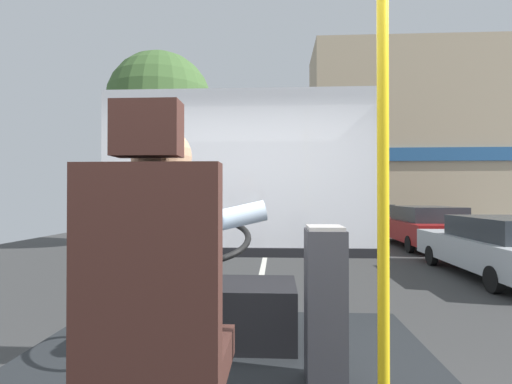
{
  "coord_description": "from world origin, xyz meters",
  "views": [
    {
      "loc": [
        0.32,
        -1.8,
        1.63
      ],
      "look_at": [
        0.14,
        1.45,
        1.66
      ],
      "focal_mm": 27.52,
      "sensor_mm": 36.0,
      "label": 1
    }
  ],
  "objects_px": {
    "bus_driver": "(166,261)",
    "parked_car_black": "(371,217)",
    "steering_console": "(216,309)",
    "parked_car_red": "(424,226)",
    "handrail_pole": "(383,168)",
    "fare_box": "(325,306)",
    "parked_car_silver": "(508,246)",
    "driver_seat": "(156,324)"
  },
  "relations": [
    {
      "from": "steering_console",
      "to": "parked_car_black",
      "type": "xyz_separation_m",
      "value": [
        4.83,
        15.93,
        -0.21
      ]
    },
    {
      "from": "handrail_pole",
      "to": "steering_console",
      "type": "bearing_deg",
      "value": 124.42
    },
    {
      "from": "bus_driver",
      "to": "parked_car_black",
      "type": "xyz_separation_m",
      "value": [
        4.83,
        17.14,
        -0.74
      ]
    },
    {
      "from": "parked_car_black",
      "to": "parked_car_silver",
      "type": "bearing_deg",
      "value": -89.12
    },
    {
      "from": "bus_driver",
      "to": "handrail_pole",
      "type": "height_order",
      "value": "handrail_pole"
    },
    {
      "from": "steering_console",
      "to": "parked_car_red",
      "type": "height_order",
      "value": "steering_console"
    },
    {
      "from": "parked_car_red",
      "to": "bus_driver",
      "type": "bearing_deg",
      "value": -114.37
    },
    {
      "from": "steering_console",
      "to": "fare_box",
      "type": "height_order",
      "value": "steering_console"
    },
    {
      "from": "steering_console",
      "to": "driver_seat",
      "type": "bearing_deg",
      "value": -90.0
    },
    {
      "from": "steering_console",
      "to": "parked_car_black",
      "type": "bearing_deg",
      "value": 73.14
    },
    {
      "from": "fare_box",
      "to": "parked_car_silver",
      "type": "bearing_deg",
      "value": 53.91
    },
    {
      "from": "steering_console",
      "to": "parked_car_silver",
      "type": "xyz_separation_m",
      "value": [
        4.99,
        5.34,
        -0.23
      ]
    },
    {
      "from": "fare_box",
      "to": "parked_car_black",
      "type": "height_order",
      "value": "fare_box"
    },
    {
      "from": "bus_driver",
      "to": "parked_car_red",
      "type": "bearing_deg",
      "value": 65.63
    },
    {
      "from": "driver_seat",
      "to": "parked_car_silver",
      "type": "bearing_deg",
      "value": 53.19
    },
    {
      "from": "steering_console",
      "to": "handrail_pole",
      "type": "relative_size",
      "value": 0.5
    },
    {
      "from": "handrail_pole",
      "to": "parked_car_silver",
      "type": "height_order",
      "value": "handrail_pole"
    },
    {
      "from": "parked_car_silver",
      "to": "parked_car_red",
      "type": "xyz_separation_m",
      "value": [
        0.11,
        4.7,
        0.04
      ]
    },
    {
      "from": "handrail_pole",
      "to": "parked_car_black",
      "type": "distance_m",
      "value": 17.62
    },
    {
      "from": "bus_driver",
      "to": "fare_box",
      "type": "xyz_separation_m",
      "value": [
        0.68,
        0.64,
        -0.34
      ]
    },
    {
      "from": "driver_seat",
      "to": "fare_box",
      "type": "relative_size",
      "value": 1.55
    },
    {
      "from": "steering_console",
      "to": "parked_car_red",
      "type": "bearing_deg",
      "value": 63.08
    },
    {
      "from": "handrail_pole",
      "to": "driver_seat",
      "type": "bearing_deg",
      "value": -170.69
    },
    {
      "from": "fare_box",
      "to": "parked_car_black",
      "type": "bearing_deg",
      "value": 75.89
    },
    {
      "from": "parked_car_black",
      "to": "driver_seat",
      "type": "bearing_deg",
      "value": -105.62
    },
    {
      "from": "driver_seat",
      "to": "fare_box",
      "type": "distance_m",
      "value": 1.02
    },
    {
      "from": "bus_driver",
      "to": "steering_console",
      "type": "bearing_deg",
      "value": 90.0
    },
    {
      "from": "bus_driver",
      "to": "parked_car_red",
      "type": "height_order",
      "value": "bus_driver"
    },
    {
      "from": "driver_seat",
      "to": "parked_car_black",
      "type": "bearing_deg",
      "value": 74.38
    },
    {
      "from": "driver_seat",
      "to": "parked_car_silver",
      "type": "xyz_separation_m",
      "value": [
        4.99,
        6.67,
        -0.55
      ]
    },
    {
      "from": "driver_seat",
      "to": "steering_console",
      "type": "distance_m",
      "value": 1.37
    },
    {
      "from": "bus_driver",
      "to": "parked_car_black",
      "type": "height_order",
      "value": "bus_driver"
    },
    {
      "from": "bus_driver",
      "to": "parked_car_silver",
      "type": "relative_size",
      "value": 0.19
    },
    {
      "from": "steering_console",
      "to": "handrail_pole",
      "type": "distance_m",
      "value": 1.69
    },
    {
      "from": "steering_console",
      "to": "parked_car_black",
      "type": "relative_size",
      "value": 0.28
    },
    {
      "from": "steering_console",
      "to": "parked_car_black",
      "type": "height_order",
      "value": "steering_console"
    },
    {
      "from": "parked_car_red",
      "to": "fare_box",
      "type": "bearing_deg",
      "value": -112.61
    },
    {
      "from": "fare_box",
      "to": "steering_console",
      "type": "bearing_deg",
      "value": 139.45
    },
    {
      "from": "fare_box",
      "to": "handrail_pole",
      "type": "bearing_deg",
      "value": -77.01
    },
    {
      "from": "driver_seat",
      "to": "fare_box",
      "type": "height_order",
      "value": "driver_seat"
    },
    {
      "from": "steering_console",
      "to": "handrail_pole",
      "type": "xyz_separation_m",
      "value": [
        0.82,
        -1.19,
        0.88
      ]
    },
    {
      "from": "parked_car_black",
      "to": "parked_car_red",
      "type": "bearing_deg",
      "value": -87.35
    }
  ]
}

